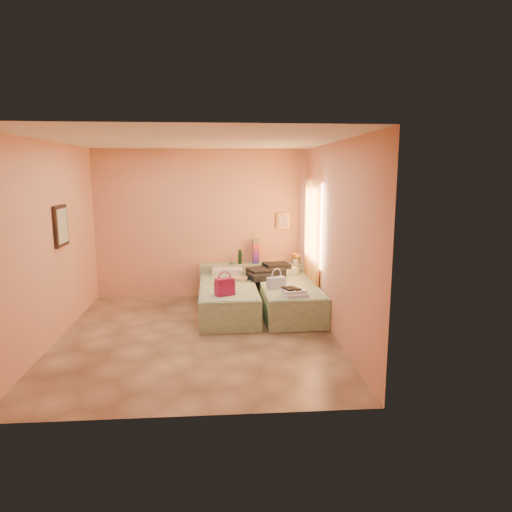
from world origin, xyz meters
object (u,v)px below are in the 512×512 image
at_px(blue_handbag, 276,283).
at_px(green_book, 267,263).
at_px(magenta_handbag, 225,287).
at_px(water_bottle, 240,257).
at_px(towel_stack, 295,293).
at_px(flower_vase, 296,257).
at_px(bed_left, 228,299).
at_px(headboard_ledge, 254,280).
at_px(bed_right, 289,298).

bearing_deg(blue_handbag, green_book, 67.73).
bearing_deg(magenta_handbag, water_bottle, 56.37).
xyz_separation_m(magenta_handbag, towel_stack, (1.08, -0.13, -0.08)).
xyz_separation_m(green_book, flower_vase, (0.56, -0.03, 0.11)).
xyz_separation_m(bed_left, flower_vase, (1.32, 1.00, 0.52)).
bearing_deg(bed_left, towel_stack, -38.35).
height_order(bed_left, water_bottle, water_bottle).
relative_size(headboard_ledge, bed_left, 1.02).
bearing_deg(towel_stack, flower_vase, 80.36).
xyz_separation_m(water_bottle, towel_stack, (0.77, -1.83, -0.23)).
relative_size(green_book, towel_stack, 0.50).
bearing_deg(bed_left, flower_vase, 35.94).
height_order(water_bottle, green_book, water_bottle).
bearing_deg(flower_vase, green_book, 177.25).
relative_size(bed_right, blue_handbag, 6.64).
height_order(flower_vase, towel_stack, flower_vase).
relative_size(flower_vase, towel_stack, 0.71).
relative_size(bed_right, water_bottle, 7.74).
distance_m(green_book, flower_vase, 0.57).
relative_size(green_book, blue_handbag, 0.58).
relative_size(water_bottle, blue_handbag, 0.86).
xyz_separation_m(bed_left, towel_stack, (1.02, -0.77, 0.30)).
xyz_separation_m(green_book, towel_stack, (0.26, -1.80, -0.11)).
distance_m(magenta_handbag, towel_stack, 1.09).
relative_size(green_book, magenta_handbag, 0.60).
bearing_deg(headboard_ledge, bed_left, -115.94).
distance_m(water_bottle, towel_stack, 2.00).
distance_m(bed_left, water_bottle, 1.21).
bearing_deg(water_bottle, green_book, -3.04).
relative_size(flower_vase, magenta_handbag, 0.87).
bearing_deg(blue_handbag, bed_left, 135.58).
distance_m(headboard_ledge, green_book, 0.42).
bearing_deg(bed_right, blue_handbag, -130.61).
relative_size(green_book, flower_vase, 0.70).
relative_size(water_bottle, towel_stack, 0.74).
bearing_deg(flower_vase, magenta_handbag, -130.03).
relative_size(water_bottle, magenta_handbag, 0.90).
distance_m(bed_left, magenta_handbag, 0.75).
distance_m(green_book, magenta_handbag, 1.86).
bearing_deg(headboard_ledge, flower_vase, -3.23).
bearing_deg(green_book, blue_handbag, -90.75).
distance_m(water_bottle, blue_handbag, 1.48).
height_order(water_bottle, towel_stack, water_bottle).
height_order(bed_right, magenta_handbag, magenta_handbag).
bearing_deg(towel_stack, bed_right, 88.81).
bearing_deg(towel_stack, blue_handbag, 116.59).
distance_m(headboard_ledge, water_bottle, 0.52).
height_order(headboard_ledge, green_book, green_book).
bearing_deg(green_book, flower_vase, -4.50).
xyz_separation_m(water_bottle, magenta_handbag, (-0.31, -1.70, -0.14)).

